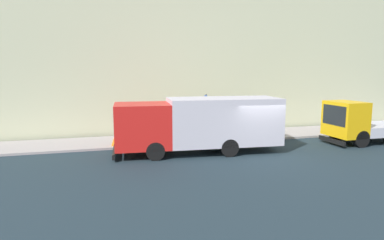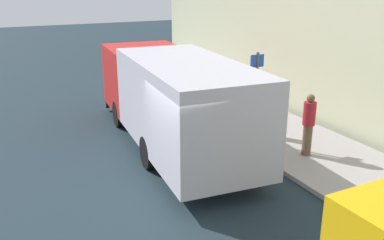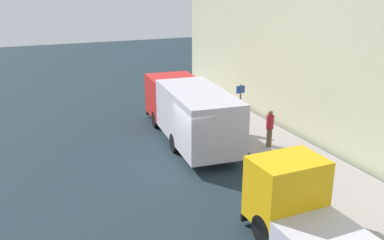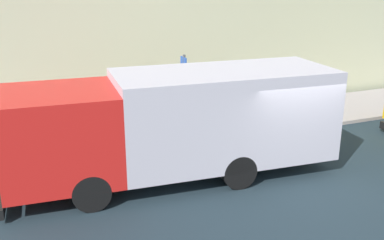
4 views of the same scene
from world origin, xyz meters
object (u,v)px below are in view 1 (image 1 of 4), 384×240
Objects in this scene: pedestrian_walking at (193,125)px; street_sign_post at (206,113)px; large_utility_truck at (199,122)px; pedestrian_standing at (225,122)px; traffic_cone_orange at (115,141)px; small_flatbed_truck at (358,124)px.

pedestrian_walking is 0.63× the size of street_sign_post.
large_utility_truck reaches higher than pedestrian_standing.
pedestrian_walking is 4.57m from traffic_cone_orange.
street_sign_post is (-0.76, 1.48, 0.66)m from pedestrian_standing.
large_utility_truck is 2.47m from street_sign_post.
small_flatbed_truck is at bearing -106.61° from street_sign_post.
pedestrian_standing is (0.47, -2.16, 0.03)m from pedestrian_walking.
large_utility_truck is at bearing 154.35° from street_sign_post.
traffic_cone_orange is 5.36m from street_sign_post.
small_flatbed_truck is 9.06× the size of traffic_cone_orange.
small_flatbed_truck is at bearing -87.54° from large_utility_truck.
large_utility_truck reaches higher than traffic_cone_orange.
pedestrian_walking is at bearing -58.07° from pedestrian_standing.
traffic_cone_orange is (-0.33, 4.52, -0.62)m from pedestrian_walking.
pedestrian_walking is at bearing 66.71° from street_sign_post.
large_utility_truck is 15.49× the size of traffic_cone_orange.
large_utility_truck reaches higher than pedestrian_walking.
traffic_cone_orange is at bearing 78.37° from small_flatbed_truck.
small_flatbed_truck reaches higher than pedestrian_standing.
traffic_cone_orange is at bearing -63.51° from pedestrian_standing.
small_flatbed_truck reaches higher than pedestrian_walking.
pedestrian_standing is (3.26, 6.91, -0.07)m from small_flatbed_truck.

